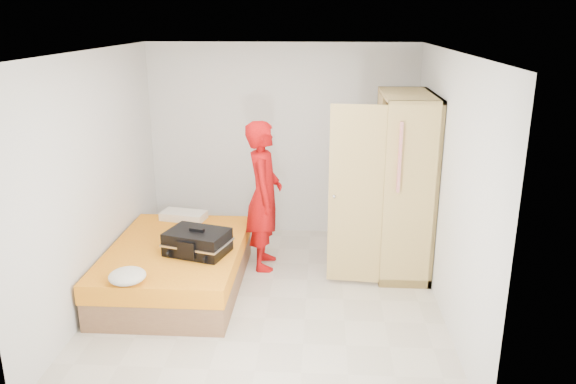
# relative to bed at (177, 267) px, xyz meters

# --- Properties ---
(room) EXTENTS (4.00, 4.02, 2.60)m
(room) POSITION_rel_bed_xyz_m (1.05, -0.17, 1.05)
(room) COLOR beige
(room) RESTS_ON ground
(bed) EXTENTS (1.42, 2.02, 0.50)m
(bed) POSITION_rel_bed_xyz_m (0.00, 0.00, 0.00)
(bed) COLOR brown
(bed) RESTS_ON ground
(wardrobe) EXTENTS (1.17, 1.20, 2.10)m
(wardrobe) POSITION_rel_bed_xyz_m (2.50, 0.69, 0.75)
(wardrobe) COLOR tan
(wardrobe) RESTS_ON ground
(person) EXTENTS (0.46, 0.67, 1.79)m
(person) POSITION_rel_bed_xyz_m (0.92, 0.65, 0.64)
(person) COLOR red
(person) RESTS_ON ground
(suitcase) EXTENTS (0.75, 0.63, 0.28)m
(suitcase) POSITION_rel_bed_xyz_m (0.29, -0.16, 0.37)
(suitcase) COLOR black
(suitcase) RESTS_ON bed
(round_cushion) EXTENTS (0.35, 0.35, 0.13)m
(round_cushion) POSITION_rel_bed_xyz_m (-0.23, -0.89, 0.32)
(round_cushion) COLOR white
(round_cushion) RESTS_ON bed
(pillow) EXTENTS (0.59, 0.38, 0.10)m
(pillow) POSITION_rel_bed_xyz_m (-0.11, 0.85, 0.30)
(pillow) COLOR white
(pillow) RESTS_ON bed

